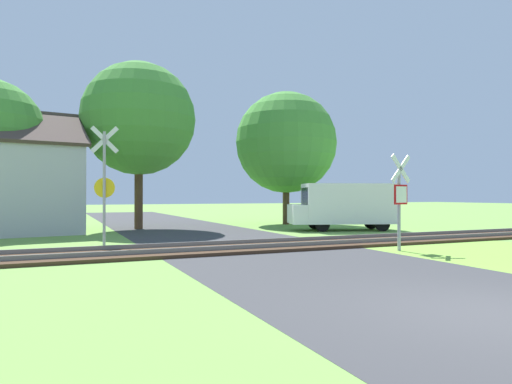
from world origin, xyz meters
name	(u,v)px	position (x,y,z in m)	size (l,w,h in m)	color
ground_plane	(504,316)	(0.00, 0.00, 0.00)	(160.00, 160.00, 0.00)	#6B9942
road_asphalt	(404,289)	(0.00, 2.00, 0.00)	(6.43, 80.00, 0.01)	#38383A
rail_track	(254,247)	(0.00, 8.79, 0.06)	(60.00, 2.60, 0.22)	#422D1E
stop_sign_near	(400,197)	(3.79, 6.42, 1.65)	(0.87, 0.21, 2.93)	#9E9EA5
crossing_sign_far	(104,180)	(-4.36, 10.72, 2.16)	(0.86, 0.24, 3.90)	#9E9EA5
tree_right	(286,143)	(6.47, 19.00, 4.73)	(5.84, 5.84, 7.66)	#513823
tree_center	(139,119)	(-1.97, 18.71, 5.50)	(5.63, 5.63, 8.33)	#513823
mail_truck	(344,205)	(6.94, 13.88, 1.24)	(5.24, 3.32, 2.24)	white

